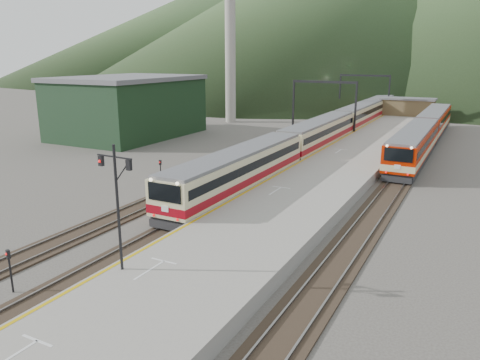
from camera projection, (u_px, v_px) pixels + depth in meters
The scene contains 17 objects.
track_main at pixel (306, 156), 54.62m from camera, with size 2.60×200.00×0.23m.
track_far at pixel (267, 152), 56.85m from camera, with size 2.60×200.00×0.23m.
track_second at pixel (409, 167), 49.51m from camera, with size 2.60×200.00×0.23m.
platform at pixel (349, 161), 50.31m from camera, with size 8.00×100.00×1.00m, color gray.
gantry_near at pixel (324, 98), 67.33m from camera, with size 9.55×0.25×8.00m.
gantry_far at pixel (364, 87), 88.77m from camera, with size 9.55×0.25×8.00m.
warehouse at pixel (128, 106), 67.71m from camera, with size 14.50×20.50×8.60m.
smokestack at pixel (230, 34), 79.43m from camera, with size 1.80×1.80×30.00m, color #9E998E.
station_shed at pixel (408, 107), 84.08m from camera, with size 9.40×4.40×3.10m.
hill_a at pixel (340, 9), 193.35m from camera, with size 180.00×180.00×60.00m, color #354D28.
hill_d at pixel (229, 27), 272.48m from camera, with size 200.00×200.00×55.00m, color #354D28.
main_train at pixel (343, 122), 67.26m from camera, with size 3.13×85.62×3.82m.
second_train at pixel (425, 131), 59.86m from camera, with size 3.05×41.53×3.72m.
signal_mast at pixel (117, 195), 22.63m from camera, with size 2.20×0.28×6.41m.
short_signal_a at pixel (10, 265), 23.01m from camera, with size 0.26×0.23×2.27m.
short_signal_b at pixel (272, 149), 51.49m from camera, with size 0.26×0.23×2.27m.
short_signal_c at pixel (161, 169), 42.59m from camera, with size 0.26×0.23×2.27m.
Camera 1 is at (17.78, -11.04, 11.45)m, focal length 35.00 mm.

